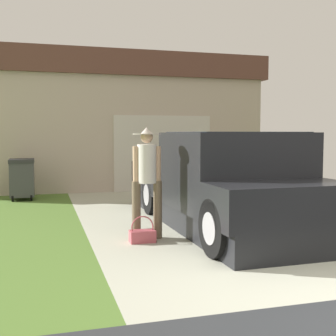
{
  "coord_description": "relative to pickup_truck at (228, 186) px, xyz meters",
  "views": [
    {
      "loc": [
        -3.28,
        -3.68,
        1.66
      ],
      "look_at": [
        -1.32,
        3.15,
        1.11
      ],
      "focal_mm": 47.2,
      "sensor_mm": 36.0,
      "label": 1
    }
  ],
  "objects": [
    {
      "name": "person_with_hat",
      "position": [
        -1.51,
        -0.3,
        0.26
      ],
      "size": [
        0.48,
        0.44,
        1.76
      ],
      "rotation": [
        0.0,
        0.0,
        -0.1
      ],
      "color": "brown",
      "rests_on": "ground"
    },
    {
      "name": "pickup_truck",
      "position": [
        0.0,
        0.0,
        0.0
      ],
      "size": [
        2.23,
        5.44,
        1.69
      ],
      "rotation": [
        0.0,
        0.0,
        3.16
      ],
      "color": "black",
      "rests_on": "ground"
    },
    {
      "name": "house_with_garage",
      "position": [
        -1.11,
        8.54,
        1.28
      ],
      "size": [
        9.57,
        6.4,
        4.04
      ],
      "color": "#C2B1A1",
      "rests_on": "ground"
    },
    {
      "name": "wheeled_trash_bin",
      "position": [
        -3.59,
        4.6,
        -0.2
      ],
      "size": [
        0.6,
        0.72,
        1.03
      ],
      "color": "#424247",
      "rests_on": "ground"
    },
    {
      "name": "handbag",
      "position": [
        -1.64,
        -0.51,
        -0.65
      ],
      "size": [
        0.39,
        0.21,
        0.41
      ],
      "color": "#B24C56",
      "rests_on": "ground"
    }
  ]
}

